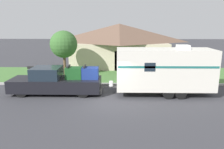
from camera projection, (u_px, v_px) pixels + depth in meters
ground_plane at (110, 101)px, 14.06m from camera, size 120.00×120.00×0.00m
curb_strip at (111, 84)px, 17.70m from camera, size 80.00×0.30×0.14m
lawn_strip at (112, 75)px, 21.26m from camera, size 80.00×7.00×0.03m
house_across_street at (119, 44)px, 25.46m from camera, size 11.49×6.77×4.88m
pickup_truck at (57, 81)px, 15.36m from camera, size 6.41×2.04×2.02m
travel_trailer at (164, 69)px, 15.01m from camera, size 7.43×2.37×3.46m
mailbox at (31, 70)px, 18.35m from camera, size 0.48×0.20×1.37m
tree_in_yard at (64, 44)px, 20.06m from camera, size 2.50×2.50×4.26m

